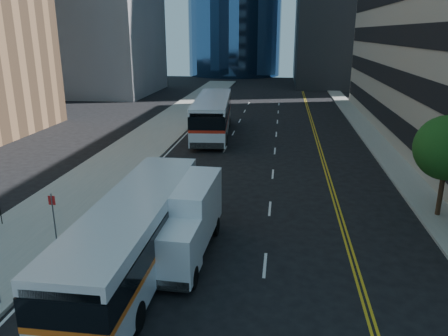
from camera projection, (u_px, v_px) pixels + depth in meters
name	position (u px, v px, depth m)	size (l,w,h in m)	color
ground	(249.00, 292.00, 15.84)	(160.00, 160.00, 0.00)	black
sidewalk_west	(158.00, 132.00, 40.81)	(5.00, 90.00, 0.15)	gray
sidewalk_east	(373.00, 139.00, 38.34)	(2.00, 90.00, 0.15)	gray
street_tree	(448.00, 148.00, 21.19)	(3.20, 3.20, 5.10)	#332114
bus_front	(135.00, 233.00, 16.80)	(2.57, 11.63, 3.00)	silver
bus_rear	(213.00, 115.00, 39.76)	(4.02, 13.45, 3.42)	silver
box_truck	(184.00, 220.00, 18.09)	(2.37, 6.33, 3.00)	white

